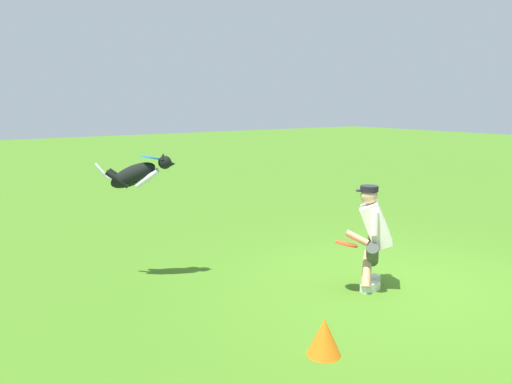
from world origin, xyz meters
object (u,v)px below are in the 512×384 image
at_px(frisbee_held, 346,244).
at_px(training_cone, 324,337).
at_px(frisbee_flying, 151,158).
at_px(dog, 137,174).
at_px(person, 373,234).

relative_size(frisbee_held, training_cone, 0.78).
bearing_deg(frisbee_flying, dog, -34.19).
relative_size(person, dog, 1.42).
bearing_deg(dog, training_cone, -47.86).
bearing_deg(person, frisbee_held, 38.35).
bearing_deg(person, dog, 8.57).
bearing_deg(frisbee_flying, person, 138.81).
bearing_deg(person, frisbee_flying, 8.16).
xyz_separation_m(dog, frisbee_flying, (-0.14, 0.10, 0.21)).
relative_size(dog, frisbee_held, 3.30).
xyz_separation_m(dog, training_cone, (-0.57, 2.87, -1.22)).
distance_m(dog, training_cone, 3.18).
bearing_deg(dog, frisbee_flying, -3.34).
height_order(frisbee_flying, frisbee_held, frisbee_flying).
relative_size(dog, training_cone, 2.57).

